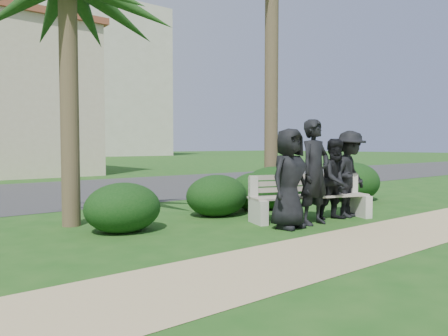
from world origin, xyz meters
The scene contains 14 objects.
ground centered at (0.00, 0.00, 0.00)m, with size 160.00×160.00×0.00m, color #1A4B15.
footpath centered at (0.00, -1.80, 0.00)m, with size 30.00×1.60×0.01m, color tan.
asphalt_street centered at (0.00, 8.00, 0.00)m, with size 160.00×8.00×0.01m, color #2D2D30.
hotel_tower centered at (14.00, 55.00, 13.41)m, with size 26.00×18.00×37.30m.
park_bench centered at (0.97, -0.03, 0.38)m, with size 2.57×1.30×0.84m.
man_a centered at (0.00, -0.37, 0.86)m, with size 0.84×0.55×1.72m, color black.
man_b centered at (0.65, -0.40, 0.95)m, with size 0.69×0.46×1.90m, color black.
man_c centered at (1.35, -0.35, 0.78)m, with size 0.76×0.59×1.56m, color black.
man_d centered at (1.84, -0.31, 0.86)m, with size 1.11×0.64×1.72m, color black.
hedge_b centered at (-2.35, 1.17, 0.42)m, with size 1.29×1.07×0.84m, color black.
hedge_c centered at (-0.11, 1.50, 0.43)m, with size 1.32×1.09×0.86m, color black.
hedge_d centered at (1.10, 1.62, 0.43)m, with size 1.32×1.09×0.86m, color black.
hedge_e centered at (1.51, 1.49, 0.49)m, with size 1.51×1.25×0.98m, color black.
hedge_f centered at (4.12, 1.20, 0.51)m, with size 1.57×1.30×1.02m, color black.
Camera 1 is at (-5.56, -5.47, 1.43)m, focal length 35.00 mm.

